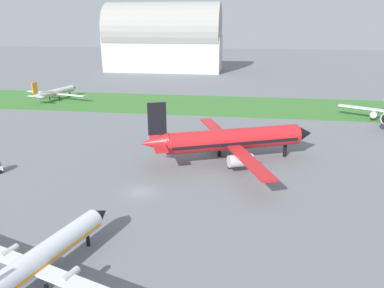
{
  "coord_description": "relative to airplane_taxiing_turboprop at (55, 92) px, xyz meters",
  "views": [
    {
      "loc": [
        14.71,
        -47.44,
        25.1
      ],
      "look_at": [
        5.85,
        14.93,
        3.0
      ],
      "focal_mm": 32.93,
      "sensor_mm": 36.0,
      "label": 1
    }
  ],
  "objects": [
    {
      "name": "ground_plane",
      "position": [
        46.72,
        -61.04,
        -2.61
      ],
      "size": [
        600.0,
        600.0,
        0.0
      ],
      "primitive_type": "plane",
      "color": "slate"
    },
    {
      "name": "grass_taxiway_strip",
      "position": [
        46.72,
        -0.06,
        -2.57
      ],
      "size": [
        360.0,
        28.0,
        0.08
      ],
      "primitive_type": "cube",
      "color": "#3D7533",
      "rests_on": "ground_plane"
    },
    {
      "name": "airplane_taxiing_turboprop",
      "position": [
        0.0,
        0.0,
        0.0
      ],
      "size": [
        23.39,
        20.17,
        7.13
      ],
      "rotation": [
        0.0,
        0.0,
        1.32
      ],
      "color": "silver",
      "rests_on": "ground_plane"
    },
    {
      "name": "airplane_midfield_jet",
      "position": [
        59.83,
        -46.54,
        1.74
      ],
      "size": [
        32.34,
        32.57,
        12.06
      ],
      "rotation": [
        0.0,
        0.0,
        0.38
      ],
      "color": "red",
      "rests_on": "ground_plane"
    },
    {
      "name": "airplane_foreground_turboprop",
      "position": [
        42.06,
        -82.53,
        0.26
      ],
      "size": [
        25.45,
        21.99,
        7.85
      ],
      "rotation": [
        0.0,
        0.0,
        1.26
      ],
      "color": "silver",
      "rests_on": "ground_plane"
    },
    {
      "name": "hangar_distant",
      "position": [
        20.16,
        78.63,
        13.4
      ],
      "size": [
        59.55,
        28.03,
        34.22
      ],
      "color": "#BCB7B2",
      "rests_on": "ground_plane"
    }
  ]
}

